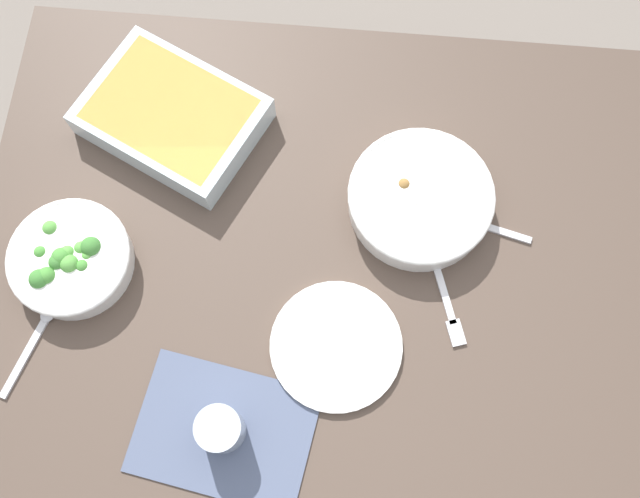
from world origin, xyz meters
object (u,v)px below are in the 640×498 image
Objects in this scene: broccoli_bowl at (71,259)px; side_plate at (336,346)px; stew_bowl at (420,199)px; baking_dish at (172,115)px; spoon_by_broccoli at (37,334)px; drink_cup at (221,429)px; spoon_by_stew at (469,221)px; fork_on_table at (447,303)px.

broccoli_bowl reaches higher than side_plate.
baking_dish is at bearing -15.16° from stew_bowl.
drink_cup is at bearing 158.89° from spoon_by_broccoli.
broccoli_bowl reaches higher than spoon_by_broccoli.
spoon_by_stew is 0.15m from fork_on_table.
broccoli_bowl is 0.64m from fork_on_table.
spoon_by_broccoli is (0.17, 0.41, -0.03)m from baking_dish.
drink_cup reaches higher than side_plate.
spoon_by_broccoli reaches higher than fork_on_table.
stew_bowl is 0.60m from broccoli_bowl.
stew_bowl is 1.15× the size of side_plate.
broccoli_bowl is 2.44× the size of drink_cup.
side_plate is (0.12, 0.26, -0.03)m from stew_bowl.
stew_bowl is at bearing -155.31° from spoon_by_broccoli.
baking_dish is 0.56m from drink_cup.
baking_dish is 0.59m from fork_on_table.
stew_bowl is 0.69m from spoon_by_broccoli.
spoon_by_stew and spoon_by_broccoli have the same top height.
drink_cup is 0.49× the size of spoon_by_stew.
drink_cup is at bearing 138.71° from broccoli_bowl.
drink_cup reaches higher than fork_on_table.
drink_cup is 0.23m from side_plate.
side_plate is (-0.17, -0.15, -0.03)m from drink_cup.
stew_bowl reaches higher than side_plate.
baking_dish is 1.66× the size of side_plate.
side_plate is at bearing 26.19° from fork_on_table.
broccoli_bowl is at bearing -12.73° from side_plate.
side_plate is (-0.46, 0.10, -0.02)m from broccoli_bowl.
fork_on_table is (-0.35, -0.24, -0.04)m from drink_cup.
broccoli_bowl is 0.94× the size of side_plate.
broccoli_bowl is 0.14m from spoon_by_broccoli.
side_plate is at bearing -177.32° from spoon_by_broccoli.
drink_cup reaches higher than spoon_by_broccoli.
spoon_by_broccoli is (0.33, -0.13, -0.03)m from drink_cup.
stew_bowl is 1.22× the size of broccoli_bowl.
spoon_by_stew is (-0.21, -0.24, -0.00)m from side_plate.
baking_dish reaches higher than spoon_by_broccoli.
baking_dish reaches higher than side_plate.
stew_bowl is 2.98× the size of drink_cup.
broccoli_bowl reaches higher than baking_dish.
spoon_by_stew is 1.00× the size of fork_on_table.
broccoli_bowl is at bearing -1.26° from fork_on_table.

